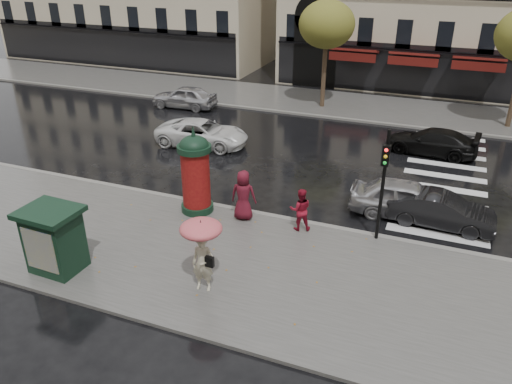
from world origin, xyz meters
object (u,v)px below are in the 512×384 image
at_px(woman_red, 300,209).
at_px(car_far_silver, 185,97).
at_px(man_burgundy, 243,195).
at_px(morris_column, 195,171).
at_px(car_white, 202,133).
at_px(car_black, 432,142).
at_px(newsstand, 54,239).
at_px(woman_umbrella, 202,244).
at_px(traffic_light, 384,176).
at_px(car_darkgrey, 441,211).
at_px(car_silver, 407,199).

height_order(woman_red, car_far_silver, woman_red).
relative_size(man_burgundy, car_far_silver, 0.46).
xyz_separation_m(morris_column, car_white, (-3.22, 6.72, -1.11)).
bearing_deg(morris_column, car_black, 50.94).
bearing_deg(newsstand, man_burgundy, 51.01).
relative_size(woman_umbrella, man_burgundy, 1.22).
bearing_deg(car_far_silver, car_black, 78.10).
distance_m(newsstand, car_far_silver, 18.30).
height_order(traffic_light, car_white, traffic_light).
height_order(traffic_light, car_darkgrey, traffic_light).
bearing_deg(morris_column, traffic_light, 3.24).
distance_m(woman_umbrella, traffic_light, 6.54).
relative_size(traffic_light, car_black, 0.91).
xyz_separation_m(traffic_light, car_darkgrey, (2.02, 2.04, -1.94)).
distance_m(traffic_light, newsstand, 10.81).
bearing_deg(woman_red, car_black, -133.09).
height_order(man_burgundy, morris_column, morris_column).
distance_m(car_darkgrey, car_white, 12.86).
distance_m(traffic_light, car_white, 12.07).
height_order(woman_umbrella, man_burgundy, woman_umbrella).
bearing_deg(man_burgundy, car_white, -60.80).
relative_size(car_darkgrey, car_white, 0.80).
xyz_separation_m(woman_umbrella, car_darkgrey, (6.39, 6.83, -1.06)).
relative_size(woman_umbrella, traffic_light, 0.59).
distance_m(newsstand, car_darkgrey, 13.54).
height_order(morris_column, car_far_silver, morris_column).
bearing_deg(car_far_silver, traffic_light, 47.26).
bearing_deg(car_white, morris_column, -158.88).
xyz_separation_m(woman_umbrella, morris_column, (-2.52, 4.39, 0.09)).
bearing_deg(woman_red, newsstand, 17.40).
relative_size(traffic_light, car_silver, 0.94).
xyz_separation_m(morris_column, traffic_light, (6.89, 0.39, 0.79)).
bearing_deg(car_black, morris_column, -33.41).
xyz_separation_m(woman_red, traffic_light, (2.73, 0.32, 1.65)).
relative_size(morris_column, car_silver, 0.81).
height_order(woman_umbrella, traffic_light, traffic_light).
bearing_deg(morris_column, car_far_silver, 120.80).
bearing_deg(car_silver, car_white, 66.57).
distance_m(woman_red, traffic_light, 3.20).
bearing_deg(traffic_light, woman_umbrella, -132.42).
bearing_deg(car_silver, traffic_light, 159.84).
bearing_deg(woman_red, morris_column, -20.64).
bearing_deg(traffic_light, morris_column, -176.76).
bearing_deg(morris_column, woman_red, 0.95).
bearing_deg(car_white, car_darkgrey, -113.93).
relative_size(woman_umbrella, car_far_silver, 0.57).
relative_size(man_burgundy, car_black, 0.44).
bearing_deg(car_far_silver, car_white, 33.66).
xyz_separation_m(traffic_light, newsstand, (-9.18, -5.54, -1.36)).
height_order(woman_umbrella, car_white, woman_umbrella).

